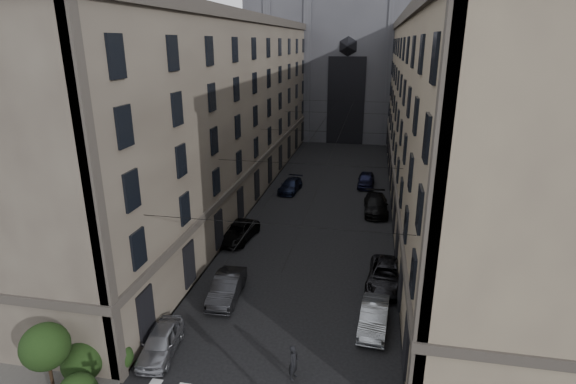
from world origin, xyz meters
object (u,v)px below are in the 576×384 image
Objects in this scene: car_left_near at (161,342)px; car_right_midnear at (386,275)px; car_right_midfar at (376,205)px; car_left_midnear at (227,288)px; car_right_far at (366,180)px; car_left_midfar at (238,232)px; gothic_tower at (353,32)px; car_right_near at (374,317)px; pedestrian at (294,362)px; car_left_far at (290,186)px.

car_right_midnear reaches higher than car_left_near.
car_right_midfar is (11.36, 23.97, 0.10)m from car_left_near.
car_left_midnear reaches higher than car_right_midnear.
car_left_near is at bearing -109.67° from car_left_midnear.
car_left_midnear reaches higher than car_left_near.
car_left_near is at bearing -106.15° from car_right_far.
car_right_midfar is at bearing 57.25° from car_left_near.
car_left_near is 15.10m from car_left_midfar.
gothic_tower is at bearing 82.75° from car_left_midnear.
car_left_midfar is at bearing 141.92° from car_right_near.
car_left_midnear is 9.30m from car_left_midfar.
car_left_midnear is 8.65m from pedestrian.
car_left_midnear is 20.36m from car_right_midfar.
car_left_far is at bearing -155.66° from car_right_far.
car_right_near is 0.96× the size of car_right_far.
car_right_far is (-1.21, 27.96, 0.06)m from car_right_near.
car_right_midnear is at bearing -16.14° from car_left_midfar.
gothic_tower reaches higher than car_left_far.
car_right_near is (9.61, -24.37, 0.04)m from car_left_far.
car_right_midnear reaches higher than car_left_far.
gothic_tower is at bearing 98.28° from car_right_far.
car_left_midfar is at bearing 83.48° from car_left_near.
car_left_far is at bearing 86.72° from car_left_midnear.
car_left_far is (0.00, 22.88, -0.10)m from car_left_midnear.
car_left_midnear is 1.01× the size of car_left_far.
pedestrian reaches higher than car_right_midfar.
car_left_midfar is 14.60m from car_right_midfar.
car_left_midnear is 2.54× the size of pedestrian.
car_right_near is (11.61, -10.58, 0.03)m from car_left_midfar.
car_left_far is 10.78m from car_right_midfar.
car_right_midfar is (-0.81, 14.25, 0.05)m from car_right_midnear.
car_left_midfar is 0.91× the size of car_right_midfar.
gothic_tower is 30.46× the size of pedestrian.
car_right_far is at bearing 99.84° from car_right_midnear.
car_right_near is 5.26m from car_right_midnear.
car_left_midnear is at bearing -70.27° from car_left_midfar.
car_right_midfar is (-0.01, 19.45, 0.08)m from car_right_near.
car_right_midfar is at bearing 98.05° from car_right_midnear.
gothic_tower is 12.07× the size of car_left_far.
car_left_midnear is at bearing -106.38° from car_right_far.
car_left_near is (-5.97, -66.45, -17.07)m from gothic_tower.
car_right_near reaches higher than car_left_midfar.
car_left_midnear is 0.85× the size of car_right_midfar.
car_right_midfar is (9.59, 17.96, 0.03)m from car_left_midnear.
car_right_far is (4.20, -33.97, -17.00)m from gothic_tower.
car_right_midfar reaches higher than car_left_midnear.
car_left_midfar is 15.70m from car_right_near.
pedestrian reaches higher than car_left_near.
pedestrian is (5.68, -29.40, 0.25)m from car_left_far.
car_right_midnear is at bearing 16.33° from car_left_midnear.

